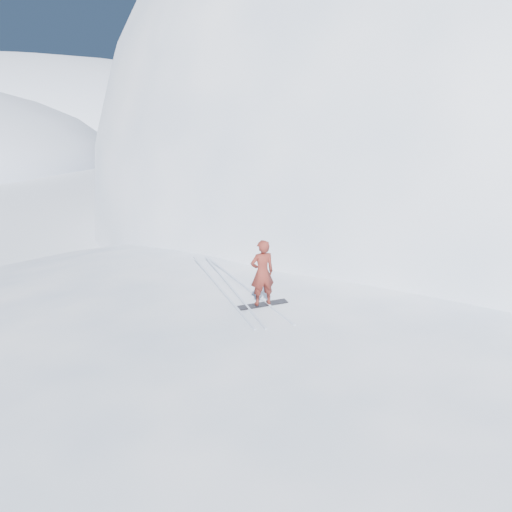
% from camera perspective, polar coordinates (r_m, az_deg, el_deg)
% --- Properties ---
extents(ground, '(400.00, 400.00, 0.00)m').
position_cam_1_polar(ground, '(11.18, 4.06, -25.16)').
color(ground, white).
rests_on(ground, ground).
extents(near_ridge, '(36.00, 28.00, 4.80)m').
position_cam_1_polar(near_ridge, '(13.64, 5.21, -15.97)').
color(near_ridge, white).
rests_on(near_ridge, ground).
extents(summit_peak, '(60.00, 56.00, 56.00)m').
position_cam_1_polar(summit_peak, '(42.22, 25.33, 6.33)').
color(summit_peak, white).
rests_on(summit_peak, ground).
extents(peak_shoulder, '(28.00, 24.00, 18.00)m').
position_cam_1_polar(peak_shoulder, '(31.29, 13.25, 3.85)').
color(peak_shoulder, white).
rests_on(peak_shoulder, ground).
extents(far_ridge_c, '(140.00, 90.00, 36.00)m').
position_cam_1_polar(far_ridge_c, '(124.00, -28.40, 12.94)').
color(far_ridge_c, white).
rests_on(far_ridge_c, ground).
extents(wind_bumps, '(16.00, 14.40, 1.00)m').
position_cam_1_polar(wind_bumps, '(12.67, -0.93, -18.96)').
color(wind_bumps, white).
rests_on(wind_bumps, ground).
extents(snowboard, '(1.49, 0.55, 0.02)m').
position_cam_1_polar(snowboard, '(12.72, 0.77, -6.07)').
color(snowboard, black).
rests_on(snowboard, near_ridge).
extents(snowboarder, '(0.75, 0.56, 1.85)m').
position_cam_1_polar(snowboarder, '(12.36, 0.79, -2.12)').
color(snowboarder, maroon).
rests_on(snowboarder, snowboard).
extents(board_tracks, '(2.33, 5.91, 0.04)m').
position_cam_1_polar(board_tracks, '(14.01, -3.21, -3.66)').
color(board_tracks, silver).
rests_on(board_tracks, ground).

